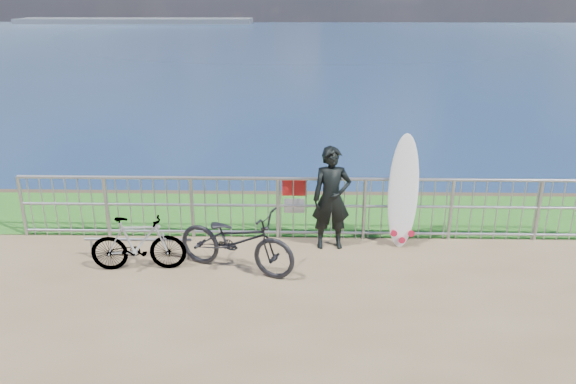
{
  "coord_description": "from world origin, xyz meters",
  "views": [
    {
      "loc": [
        -0.12,
        -7.49,
        4.11
      ],
      "look_at": [
        -0.31,
        1.2,
        1.0
      ],
      "focal_mm": 35.0,
      "sensor_mm": 36.0,
      "label": 1
    }
  ],
  "objects_px": {
    "bicycle_far": "(138,244)",
    "bicycle_near": "(236,240)",
    "surfboard": "(403,195)",
    "surfer": "(331,198)"
  },
  "relations": [
    {
      "from": "surfer",
      "to": "bicycle_near",
      "type": "relative_size",
      "value": 0.9
    },
    {
      "from": "surfer",
      "to": "bicycle_near",
      "type": "xyz_separation_m",
      "value": [
        -1.5,
        -0.89,
        -0.37
      ]
    },
    {
      "from": "surfboard",
      "to": "bicycle_far",
      "type": "distance_m",
      "value": 4.39
    },
    {
      "from": "surfboard",
      "to": "surfer",
      "type": "bearing_deg",
      "value": -172.34
    },
    {
      "from": "surfboard",
      "to": "bicycle_near",
      "type": "relative_size",
      "value": 0.99
    },
    {
      "from": "surfboard",
      "to": "bicycle_far",
      "type": "height_order",
      "value": "surfboard"
    },
    {
      "from": "bicycle_near",
      "to": "bicycle_far",
      "type": "xyz_separation_m",
      "value": [
        -1.52,
        -0.01,
        -0.07
      ]
    },
    {
      "from": "bicycle_near",
      "to": "bicycle_far",
      "type": "height_order",
      "value": "bicycle_near"
    },
    {
      "from": "bicycle_far",
      "to": "bicycle_near",
      "type": "bearing_deg",
      "value": -93.75
    },
    {
      "from": "surfboard",
      "to": "bicycle_near",
      "type": "distance_m",
      "value": 2.93
    }
  ]
}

